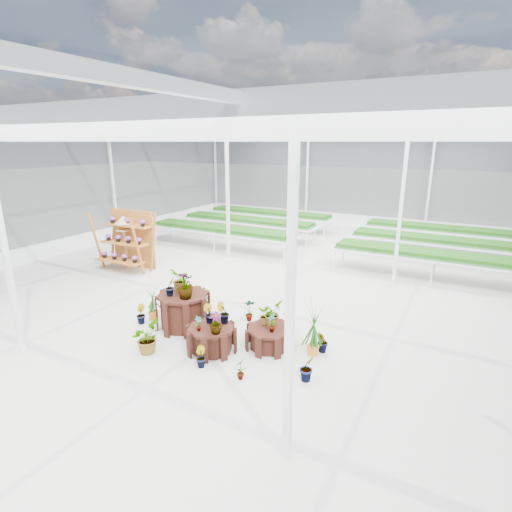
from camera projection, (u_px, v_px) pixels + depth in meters
The scene contains 10 objects.
ground_plane at pixel (244, 311), 10.29m from camera, with size 24.00×24.00×0.00m, color gray.
greenhouse_shell at pixel (244, 225), 9.67m from camera, with size 18.00×24.00×4.50m, color white, non-canonical shape.
steel_frame at pixel (244, 225), 9.67m from camera, with size 18.00×24.00×4.50m, color silver, non-canonical shape.
nursery_benches at pixel (333, 238), 16.26m from camera, with size 16.00×7.00×0.84m, color silver, non-canonical shape.
plinth_tall at pixel (183, 311), 9.27m from camera, with size 1.21×1.21×0.83m, color black.
plinth_mid at pixel (211, 339), 8.25m from camera, with size 1.01×1.01×0.53m, color black.
plinth_low at pixel (270, 338), 8.40m from camera, with size 1.00×1.00×0.45m, color black.
shelf_rack at pixel (125, 241), 13.34m from camera, with size 1.87×0.99×1.98m, color #97551E, non-canonical shape.
bird_table at pixel (125, 242), 13.62m from camera, with size 0.43×0.43×1.80m, color tan, non-canonical shape.
nursery_plants at pixel (214, 313), 8.77m from camera, with size 4.72×2.97×1.45m.
Camera 1 is at (4.80, -8.20, 4.20)m, focal length 28.00 mm.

